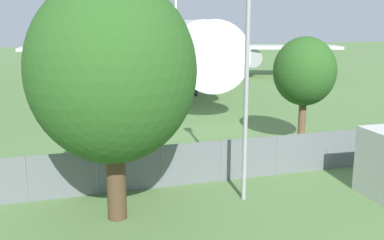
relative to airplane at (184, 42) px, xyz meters
name	(u,v)px	position (x,y,z in m)	size (l,w,h in m)	color
perimeter_fence	(222,161)	(-8.01, -33.16, -3.34)	(56.07, 0.07, 1.76)	slate
airplane	(184,42)	(0.00, 0.00, 0.00)	(37.01, 46.46, 13.87)	white
tree_near_hangar	(305,72)	(-1.96, -29.26, -0.26)	(3.26, 3.26, 5.78)	brown
tree_left_of_cabin	(112,72)	(-12.66, -35.52, 0.75)	(5.37, 5.37, 7.95)	#4C3823
light_mast	(247,57)	(-7.90, -35.24, 1.09)	(0.44, 0.44, 8.83)	#99999E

